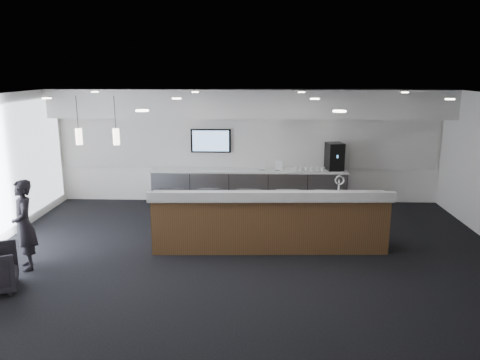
{
  "coord_description": "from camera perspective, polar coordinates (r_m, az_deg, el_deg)",
  "views": [
    {
      "loc": [
        0.21,
        -8.21,
        3.45
      ],
      "look_at": [
        -0.14,
        1.3,
        1.21
      ],
      "focal_mm": 35.0,
      "sensor_mm": 36.0,
      "label": 1
    }
  ],
  "objects": [
    {
      "name": "ground",
      "position": [
        8.91,
        0.6,
        -9.56
      ],
      "size": [
        10.0,
        10.0,
        0.0
      ],
      "primitive_type": "plane",
      "color": "black",
      "rests_on": "ground"
    },
    {
      "name": "pendant_left",
      "position": [
        9.46,
        -14.0,
        5.55
      ],
      "size": [
        0.12,
        0.12,
        0.3
      ],
      "primitive_type": "cylinder",
      "color": "#FFE8C6",
      "rests_on": "ceiling"
    },
    {
      "name": "soffit_bulkhead",
      "position": [
        11.79,
        1.09,
        9.34
      ],
      "size": [
        10.0,
        0.9,
        0.7
      ],
      "primitive_type": "cube",
      "color": "silver",
      "rests_on": "back_wall"
    },
    {
      "name": "coffee_machine",
      "position": [
        12.24,
        11.44,
        2.84
      ],
      "size": [
        0.48,
        0.56,
        0.7
      ],
      "rotation": [
        0.0,
        0.0,
        0.19
      ],
      "color": "black",
      "rests_on": "back_credenza"
    },
    {
      "name": "service_counter",
      "position": [
        9.17,
        3.64,
        -5.05
      ],
      "size": [
        4.63,
        0.96,
        1.49
      ],
      "rotation": [
        0.0,
        0.0,
        0.04
      ],
      "color": "#53371B",
      "rests_on": "ground"
    },
    {
      "name": "back_wall",
      "position": [
        12.37,
        1.1,
        4.16
      ],
      "size": [
        10.0,
        0.02,
        3.0
      ],
      "primitive_type": "cube",
      "color": "white",
      "rests_on": "ground"
    },
    {
      "name": "cup_3",
      "position": [
        12.08,
        8.09,
        1.38
      ],
      "size": [
        0.13,
        0.13,
        0.09
      ],
      "primitive_type": "imported",
      "rotation": [
        0.0,
        0.0,
        1.94
      ],
      "color": "white",
      "rests_on": "back_credenza"
    },
    {
      "name": "back_credenza",
      "position": [
        12.22,
        1.05,
        -0.85
      ],
      "size": [
        5.06,
        0.66,
        0.95
      ],
      "color": "gray",
      "rests_on": "ground"
    },
    {
      "name": "cup_4",
      "position": [
        12.06,
        7.43,
        1.39
      ],
      "size": [
        0.14,
        0.14,
        0.09
      ],
      "primitive_type": "imported",
      "rotation": [
        0.0,
        0.0,
        2.58
      ],
      "color": "white",
      "rests_on": "back_credenza"
    },
    {
      "name": "ceiling",
      "position": [
        8.22,
        0.65,
        10.09
      ],
      "size": [
        10.0,
        8.0,
        0.02
      ],
      "primitive_type": "cube",
      "color": "black",
      "rests_on": "back_wall"
    },
    {
      "name": "cup_2",
      "position": [
        12.09,
        8.75,
        1.37
      ],
      "size": [
        0.12,
        0.12,
        0.09
      ],
      "primitive_type": "imported",
      "rotation": [
        0.0,
        0.0,
        1.29
      ],
      "color": "white",
      "rests_on": "back_credenza"
    },
    {
      "name": "cup_1",
      "position": [
        12.11,
        9.41,
        1.37
      ],
      "size": [
        0.14,
        0.14,
        0.09
      ],
      "primitive_type": "imported",
      "rotation": [
        0.0,
        0.0,
        0.65
      ],
      "color": "white",
      "rests_on": "back_credenza"
    },
    {
      "name": "info_sign_right",
      "position": [
        11.99,
        4.74,
        1.76
      ],
      "size": [
        0.18,
        0.08,
        0.25
      ],
      "primitive_type": "cube",
      "rotation": [
        0.0,
        0.0,
        -0.31
      ],
      "color": "silver",
      "rests_on": "back_credenza"
    },
    {
      "name": "wall_tv",
      "position": [
        12.31,
        -3.58,
        4.8
      ],
      "size": [
        1.05,
        0.08,
        0.62
      ],
      "color": "black",
      "rests_on": "back_wall"
    },
    {
      "name": "ceiling_can_lights",
      "position": [
        8.23,
        0.65,
        9.88
      ],
      "size": [
        7.0,
        5.0,
        0.02
      ],
      "primitive_type": null,
      "color": "white",
      "rests_on": "ceiling"
    },
    {
      "name": "pendant_right",
      "position": [
        9.67,
        -18.01,
        5.46
      ],
      "size": [
        0.12,
        0.12,
        0.3
      ],
      "primitive_type": "cylinder",
      "color": "#FFE8C6",
      "rests_on": "ceiling"
    },
    {
      "name": "cup_0",
      "position": [
        12.13,
        10.07,
        1.36
      ],
      "size": [
        0.1,
        0.1,
        0.09
      ],
      "primitive_type": "imported",
      "color": "white",
      "rests_on": "back_credenza"
    },
    {
      "name": "alcove_panel",
      "position": [
        12.32,
        1.1,
        4.59
      ],
      "size": [
        9.8,
        0.06,
        1.4
      ],
      "primitive_type": "cube",
      "color": "silver",
      "rests_on": "back_wall"
    },
    {
      "name": "info_sign_left",
      "position": [
        12.02,
        2.73,
        1.74
      ],
      "size": [
        0.16,
        0.03,
        0.22
      ],
      "primitive_type": "cube",
      "rotation": [
        0.0,
        0.0,
        0.06
      ],
      "color": "silver",
      "rests_on": "back_credenza"
    },
    {
      "name": "cup_5",
      "position": [
        12.05,
        6.77,
        1.39
      ],
      "size": [
        0.11,
        0.11,
        0.09
      ],
      "primitive_type": "imported",
      "rotation": [
        0.0,
        0.0,
        3.23
      ],
      "color": "white",
      "rests_on": "back_credenza"
    },
    {
      "name": "lounge_guest",
      "position": [
        9.05,
        -24.84,
        -5.0
      ],
      "size": [
        0.64,
        0.71,
        1.62
      ],
      "primitive_type": "imported",
      "rotation": [
        0.0,
        0.0,
        -1.03
      ],
      "color": "black",
      "rests_on": "ground"
    }
  ]
}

